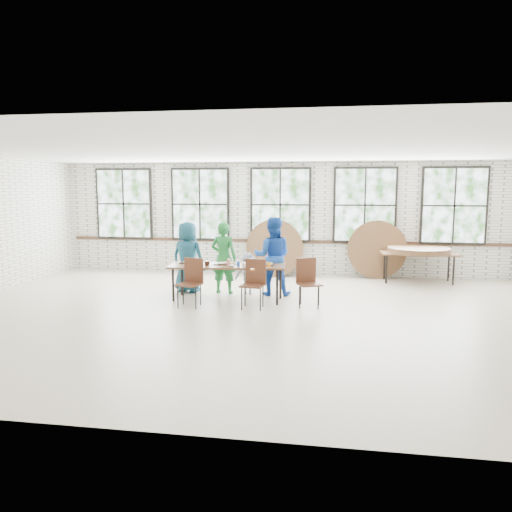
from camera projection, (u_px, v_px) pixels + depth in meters
The scene contains 13 objects.
room at pixel (280, 206), 13.25m from camera, with size 12.00×12.00×12.00m.
dining_table at pixel (227, 267), 10.35m from camera, with size 2.47×1.03×0.74m.
chair_near_left at pixel (192, 278), 9.83m from camera, with size 0.51×0.50×0.95m.
chair_near_right at pixel (254, 279), 9.71m from camera, with size 0.49×0.48×0.95m.
chair_spare at pixel (308, 278), 9.84m from camera, with size 0.55×0.55×0.95m.
adult_teal at pixel (188, 257), 11.13m from camera, with size 0.77×0.50×1.58m, color #1B5768.
adult_green at pixel (224, 258), 11.00m from camera, with size 0.58×0.38×1.59m, color #207B34.
toddler at pixel (248, 273), 10.96m from camera, with size 0.59×0.34×0.92m, color #162A45.
adult_blue at pixel (273, 256), 10.82m from camera, with size 0.83×0.64×1.70m, color #1848AB.
storage_table at pixel (418, 255), 12.26m from camera, with size 1.83×0.82×0.74m.
tabletop_clutter at pixel (233, 264), 10.29m from camera, with size 2.00×0.65×0.11m.
round_tops_stacked at pixel (419, 250), 12.25m from camera, with size 1.50×1.50×0.13m.
round_tops_leaning at pixel (308, 249), 13.06m from camera, with size 4.17×0.43×1.49m.
Camera 1 is at (1.49, -8.80, 2.34)m, focal length 35.00 mm.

